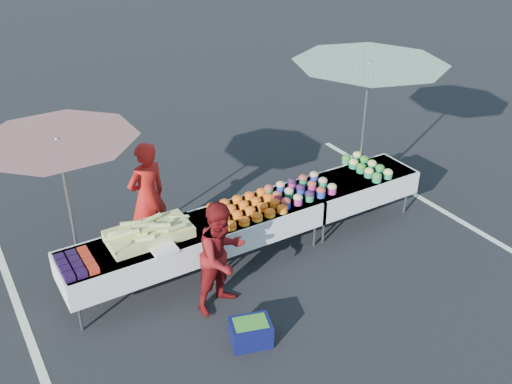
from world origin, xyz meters
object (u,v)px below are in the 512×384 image
table_center (256,218)px  vendor (148,197)px  table_left (134,257)px  customer (222,256)px  table_right (356,186)px  storage_bin (251,332)px  umbrella_left (59,152)px  umbrella_right (369,75)px

table_center → vendor: (-1.21, 0.94, 0.24)m
table_left → customer: customer is taller
table_left → vendor: 1.13m
table_left → vendor: size_ratio=1.13×
table_right → storage_bin: bearing=-151.4°
vendor → storage_bin: bearing=80.3°
table_center → vendor: bearing=142.2°
table_right → storage_bin: size_ratio=3.40×
table_right → storage_bin: 3.21m
table_right → umbrella_left: size_ratio=0.72×
table_center → customer: (-0.94, -0.75, 0.15)m
table_left → table_right: same height
umbrella_right → storage_bin: (-3.20, -1.92, -2.01)m
umbrella_left → umbrella_right: umbrella_right is taller
table_left → umbrella_right: bearing=5.7°
customer → umbrella_right: bearing=4.6°
umbrella_right → storage_bin: 4.24m
storage_bin → table_left: bearing=134.9°
table_left → customer: (0.86, -0.75, 0.15)m
table_right → umbrella_left: 4.38m
umbrella_right → customer: bearing=-159.9°
umbrella_left → table_right: bearing=-11.0°
table_left → storage_bin: 1.77m
umbrella_left → table_center: bearing=-19.1°
customer → umbrella_right: size_ratio=0.59×
customer → table_right: bearing=-0.2°
table_right → umbrella_right: (0.41, 0.40, 1.58)m
table_right → umbrella_right: size_ratio=0.74×
table_left → table_right: size_ratio=1.00×
table_right → vendor: bearing=162.7°
customer → storage_bin: size_ratio=2.69×
table_right → table_left: bearing=180.0°
customer → table_center: bearing=23.2°
customer → storage_bin: (-0.06, -0.77, -0.58)m
table_center → umbrella_right: size_ratio=0.74×
table_left → umbrella_right: (4.01, 0.40, 1.58)m
table_right → umbrella_left: umbrella_left is taller
customer → storage_bin: customer is taller
customer → vendor: bearing=83.8°
customer → table_left: bearing=123.5°
table_left → customer: bearing=-41.0°
table_center → umbrella_right: (2.21, 0.40, 1.58)m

